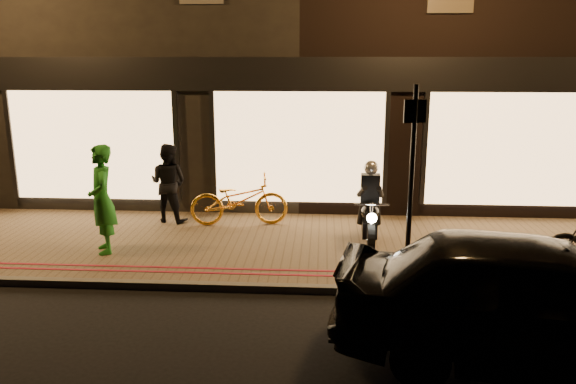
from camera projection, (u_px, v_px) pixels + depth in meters
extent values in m
plane|color=black|center=(287.00, 294.00, 8.56)|extent=(90.00, 90.00, 0.00)
cube|color=brown|center=(294.00, 246.00, 10.49)|extent=(50.00, 4.00, 0.12)
cube|color=#59544C|center=(287.00, 289.00, 8.60)|extent=(50.00, 0.14, 0.12)
cube|color=maroon|center=(289.00, 275.00, 8.97)|extent=(50.00, 0.06, 0.01)
cube|color=maroon|center=(289.00, 270.00, 9.16)|extent=(50.00, 0.06, 0.01)
cube|color=black|center=(105.00, 30.00, 16.64)|extent=(12.00, 10.00, 8.50)
cube|color=black|center=(518.00, 29.00, 15.90)|extent=(12.00, 10.00, 8.50)
cube|color=black|center=(299.00, 74.00, 11.64)|extent=(48.00, 0.12, 0.70)
cube|color=#F4BF7A|center=(94.00, 146.00, 12.27)|extent=(3.60, 0.06, 2.38)
cube|color=#F4BF7A|center=(299.00, 148.00, 12.00)|extent=(3.60, 0.06, 2.38)
cube|color=#F4BF7A|center=(514.00, 150.00, 11.72)|extent=(3.60, 0.06, 2.38)
cylinder|color=black|center=(371.00, 243.00, 9.53)|extent=(0.14, 0.64, 0.64)
cylinder|color=black|center=(368.00, 221.00, 10.79)|extent=(0.14, 0.64, 0.64)
cylinder|color=silver|center=(371.00, 243.00, 9.53)|extent=(0.15, 0.15, 0.14)
cylinder|color=silver|center=(368.00, 221.00, 10.79)|extent=(0.15, 0.15, 0.14)
cube|color=black|center=(369.00, 226.00, 10.19)|extent=(0.29, 0.71, 0.30)
ellipsoid|color=black|center=(370.00, 212.00, 9.99)|extent=(0.34, 0.52, 0.29)
cube|color=black|center=(369.00, 206.00, 10.41)|extent=(0.24, 0.56, 0.09)
cylinder|color=silver|center=(372.00, 205.00, 9.53)|extent=(0.60, 0.06, 0.03)
cylinder|color=silver|center=(371.00, 225.00, 9.51)|extent=(0.06, 0.33, 0.71)
sphere|color=white|center=(372.00, 218.00, 9.34)|extent=(0.18, 0.18, 0.17)
cylinder|color=silver|center=(375.00, 225.00, 10.64)|extent=(0.09, 0.55, 0.07)
cube|color=black|center=(370.00, 189.00, 10.20)|extent=(0.35, 0.23, 0.55)
sphere|color=#ABADB2|center=(371.00, 168.00, 10.04)|extent=(0.27, 0.27, 0.26)
cylinder|color=black|center=(362.00, 191.00, 9.90)|extent=(0.15, 0.61, 0.34)
cylinder|color=black|center=(380.00, 192.00, 9.87)|extent=(0.20, 0.61, 0.34)
cylinder|color=black|center=(362.00, 213.00, 10.28)|extent=(0.19, 0.29, 0.46)
cylinder|color=black|center=(377.00, 214.00, 10.25)|extent=(0.20, 0.29, 0.46)
cylinder|color=black|center=(411.00, 182.00, 8.71)|extent=(0.10, 0.10, 3.00)
cube|color=black|center=(415.00, 111.00, 8.45)|extent=(0.35, 0.10, 0.35)
imported|color=gold|center=(239.00, 200.00, 11.51)|extent=(2.07, 0.97, 1.05)
imported|color=#207921|center=(102.00, 199.00, 9.81)|extent=(0.73, 0.84, 1.93)
imported|color=black|center=(168.00, 183.00, 11.68)|extent=(0.93, 0.80, 1.65)
imported|color=black|center=(537.00, 301.00, 6.44)|extent=(4.95, 2.74, 1.59)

